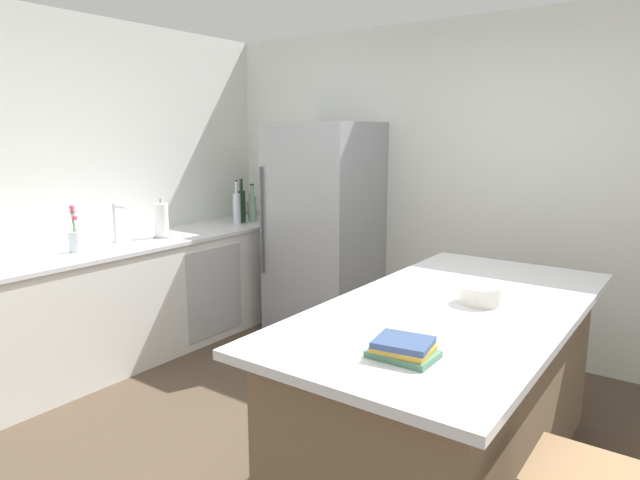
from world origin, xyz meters
The scene contains 16 objects.
ground_plane centered at (0.00, 0.00, 0.00)m, with size 7.20×7.20×0.00m, color #4C3D2D.
wall_rear centered at (0.00, 2.25, 1.30)m, with size 6.00×0.10×2.60m, color silver.
wall_left centered at (-2.45, 0.00, 1.30)m, with size 0.10×6.00×2.60m, color silver.
counter_run_left centered at (-2.07, 0.70, 0.45)m, with size 0.69×2.84×0.91m.
kitchen_island centered at (0.57, 0.44, 0.46)m, with size 1.07×2.18×0.91m.
refrigerator centered at (-1.18, 1.83, 0.91)m, with size 0.82×0.78×1.82m.
sink_faucet centered at (-2.12, 0.42, 1.06)m, with size 0.15×0.05×0.30m.
flower_vase centered at (-2.08, 0.06, 1.00)m, with size 0.09×0.09×0.33m.
paper_towel_roll centered at (-2.03, 0.77, 1.04)m, with size 0.14×0.14×0.31m.
vinegar_bottle centered at (-2.05, 2.01, 1.01)m, with size 0.05×0.05×0.26m.
syrup_bottle centered at (-2.10, 1.90, 1.00)m, with size 0.07×0.07×0.24m.
gin_bottle centered at (-2.01, 1.81, 1.04)m, with size 0.08×0.08×0.35m.
wine_bottle centered at (-2.04, 1.71, 1.07)m, with size 0.07×0.07×0.40m.
soda_bottle centered at (-2.02, 1.62, 1.06)m, with size 0.07×0.07×0.40m.
cookbook_stack centered at (0.66, -0.28, 0.94)m, with size 0.24×0.20×0.07m.
mixing_bowl centered at (0.66, 0.53, 0.96)m, with size 0.21×0.21×0.09m.
Camera 1 is at (1.54, -2.04, 1.73)m, focal length 31.15 mm.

